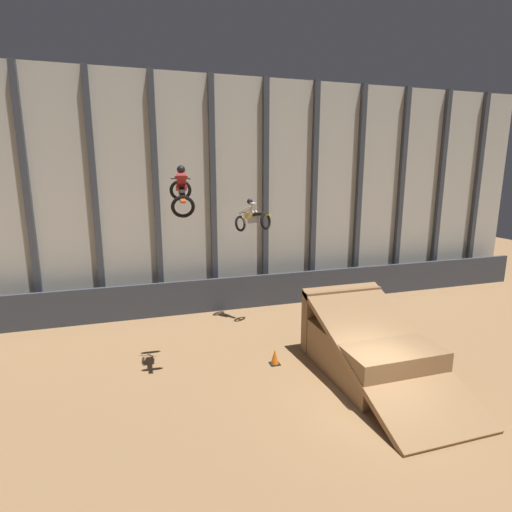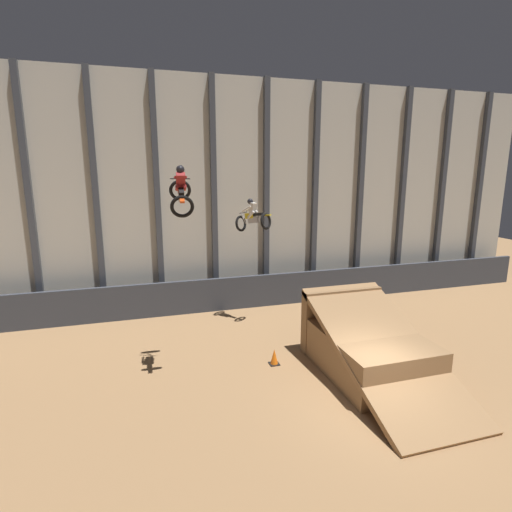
% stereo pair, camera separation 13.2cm
% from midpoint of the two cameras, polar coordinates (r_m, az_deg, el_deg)
% --- Properties ---
extents(ground_plane, '(60.00, 60.00, 0.00)m').
position_cam_midpoint_polar(ground_plane, '(13.33, 16.91, -19.77)').
color(ground_plane, '#9E754C').
extents(arena_back_wall, '(32.00, 0.40, 11.45)m').
position_cam_midpoint_polar(arena_back_wall, '(21.17, 1.52, 8.86)').
color(arena_back_wall, beige).
rests_on(arena_back_wall, ground_plane).
extents(lower_barrier, '(31.36, 0.20, 1.67)m').
position_cam_midpoint_polar(lower_barrier, '(20.89, 2.49, -4.84)').
color(lower_barrier, '#383D47').
rests_on(lower_barrier, ground_plane).
extents(dirt_ramp, '(3.18, 6.41, 2.62)m').
position_cam_midpoint_polar(dirt_ramp, '(14.92, 15.67, -12.31)').
color(dirt_ramp, '#966F48').
rests_on(dirt_ramp, ground_plane).
extents(rider_bike_left_air, '(0.85, 1.88, 1.65)m').
position_cam_midpoint_polar(rider_bike_left_air, '(13.05, -10.39, 9.05)').
color(rider_bike_left_air, black).
extents(rider_bike_right_air, '(1.55, 1.71, 1.54)m').
position_cam_midpoint_polar(rider_bike_right_air, '(17.80, -0.26, 5.54)').
color(rider_bike_right_air, black).
extents(traffic_cone_near_ramp, '(0.36, 0.36, 0.58)m').
position_cam_midpoint_polar(traffic_cone_near_ramp, '(14.99, 2.88, -14.22)').
color(traffic_cone_near_ramp, black).
rests_on(traffic_cone_near_ramp, ground_plane).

